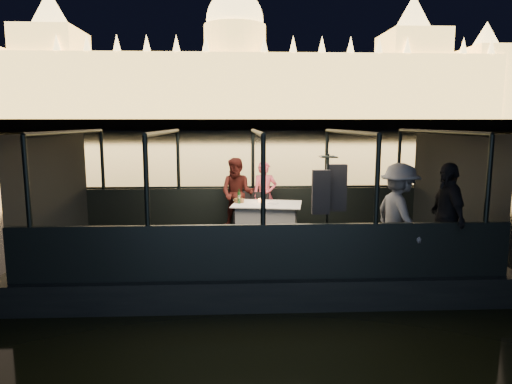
{
  "coord_description": "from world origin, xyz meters",
  "views": [
    {
      "loc": [
        -0.44,
        -9.01,
        2.99
      ],
      "look_at": [
        0.0,
        0.4,
        1.55
      ],
      "focal_mm": 32.0,
      "sensor_mm": 36.0,
      "label": 1
    }
  ],
  "objects_px": {
    "dining_table_central": "(267,221)",
    "chair_port_right": "(260,212)",
    "wine_bottle": "(239,197)",
    "person_man_maroon": "(237,198)",
    "chair_port_left": "(244,211)",
    "coat_stand": "(327,215)",
    "passenger_stripe": "(399,219)",
    "person_woman_coral": "(265,197)",
    "passenger_dark": "(446,221)"
  },
  "relations": [
    {
      "from": "person_woman_coral",
      "to": "passenger_stripe",
      "type": "bearing_deg",
      "value": -60.6
    },
    {
      "from": "chair_port_right",
      "to": "wine_bottle",
      "type": "xyz_separation_m",
      "value": [
        -0.5,
        -0.65,
        0.47
      ]
    },
    {
      "from": "dining_table_central",
      "to": "person_man_maroon",
      "type": "height_order",
      "value": "person_man_maroon"
    },
    {
      "from": "coat_stand",
      "to": "wine_bottle",
      "type": "xyz_separation_m",
      "value": [
        -1.52,
        1.93,
        0.02
      ]
    },
    {
      "from": "person_man_maroon",
      "to": "passenger_dark",
      "type": "xyz_separation_m",
      "value": [
        3.49,
        -3.21,
        0.1
      ]
    },
    {
      "from": "wine_bottle",
      "to": "person_man_maroon",
      "type": "bearing_deg",
      "value": 92.34
    },
    {
      "from": "chair_port_right",
      "to": "person_woman_coral",
      "type": "height_order",
      "value": "person_woman_coral"
    },
    {
      "from": "dining_table_central",
      "to": "person_woman_coral",
      "type": "bearing_deg",
      "value": 89.13
    },
    {
      "from": "passenger_stripe",
      "to": "passenger_dark",
      "type": "relative_size",
      "value": 0.99
    },
    {
      "from": "chair_port_left",
      "to": "person_woman_coral",
      "type": "relative_size",
      "value": 0.55
    },
    {
      "from": "dining_table_central",
      "to": "coat_stand",
      "type": "height_order",
      "value": "coat_stand"
    },
    {
      "from": "coat_stand",
      "to": "passenger_stripe",
      "type": "xyz_separation_m",
      "value": [
        1.2,
        -0.21,
        -0.05
      ]
    },
    {
      "from": "dining_table_central",
      "to": "chair_port_right",
      "type": "bearing_deg",
      "value": 97.9
    },
    {
      "from": "chair_port_right",
      "to": "passenger_stripe",
      "type": "xyz_separation_m",
      "value": [
        2.22,
        -2.79,
        0.4
      ]
    },
    {
      "from": "chair_port_right",
      "to": "person_woman_coral",
      "type": "relative_size",
      "value": 0.55
    },
    {
      "from": "chair_port_left",
      "to": "person_man_maroon",
      "type": "bearing_deg",
      "value": 172.79
    },
    {
      "from": "chair_port_left",
      "to": "wine_bottle",
      "type": "distance_m",
      "value": 0.93
    },
    {
      "from": "dining_table_central",
      "to": "wine_bottle",
      "type": "relative_size",
      "value": 4.74
    },
    {
      "from": "chair_port_right",
      "to": "passenger_dark",
      "type": "xyz_separation_m",
      "value": [
        2.96,
        -3.0,
        0.4
      ]
    },
    {
      "from": "dining_table_central",
      "to": "person_woman_coral",
      "type": "xyz_separation_m",
      "value": [
        0.01,
        0.99,
        0.36
      ]
    },
    {
      "from": "coat_stand",
      "to": "person_man_maroon",
      "type": "xyz_separation_m",
      "value": [
        -1.55,
        2.8,
        -0.15
      ]
    },
    {
      "from": "passenger_stripe",
      "to": "passenger_dark",
      "type": "height_order",
      "value": "passenger_dark"
    },
    {
      "from": "chair_port_left",
      "to": "wine_bottle",
      "type": "relative_size",
      "value": 2.86
    },
    {
      "from": "chair_port_left",
      "to": "wine_bottle",
      "type": "xyz_separation_m",
      "value": [
        -0.12,
        -0.79,
        0.47
      ]
    },
    {
      "from": "person_man_maroon",
      "to": "passenger_dark",
      "type": "distance_m",
      "value": 4.74
    },
    {
      "from": "chair_port_right",
      "to": "person_man_maroon",
      "type": "bearing_deg",
      "value": 168.3
    },
    {
      "from": "coat_stand",
      "to": "passenger_stripe",
      "type": "relative_size",
      "value": 1.08
    },
    {
      "from": "person_man_maroon",
      "to": "wine_bottle",
      "type": "height_order",
      "value": "person_man_maroon"
    },
    {
      "from": "coat_stand",
      "to": "passenger_dark",
      "type": "relative_size",
      "value": 1.06
    },
    {
      "from": "person_woman_coral",
      "to": "wine_bottle",
      "type": "xyz_separation_m",
      "value": [
        -0.61,
        -0.92,
        0.17
      ]
    },
    {
      "from": "dining_table_central",
      "to": "chair_port_left",
      "type": "bearing_deg",
      "value": 119.12
    },
    {
      "from": "chair_port_left",
      "to": "coat_stand",
      "type": "height_order",
      "value": "coat_stand"
    },
    {
      "from": "dining_table_central",
      "to": "coat_stand",
      "type": "xyz_separation_m",
      "value": [
        0.92,
        -1.87,
        0.51
      ]
    },
    {
      "from": "chair_port_left",
      "to": "chair_port_right",
      "type": "bearing_deg",
      "value": -2.07
    },
    {
      "from": "person_woman_coral",
      "to": "person_man_maroon",
      "type": "relative_size",
      "value": 0.94
    },
    {
      "from": "chair_port_right",
      "to": "coat_stand",
      "type": "distance_m",
      "value": 2.81
    },
    {
      "from": "chair_port_left",
      "to": "person_man_maroon",
      "type": "height_order",
      "value": "person_man_maroon"
    },
    {
      "from": "passenger_stripe",
      "to": "chair_port_right",
      "type": "bearing_deg",
      "value": 27.24
    },
    {
      "from": "chair_port_right",
      "to": "person_man_maroon",
      "type": "distance_m",
      "value": 0.65
    },
    {
      "from": "chair_port_left",
      "to": "chair_port_right",
      "type": "relative_size",
      "value": 1.0
    },
    {
      "from": "person_man_maroon",
      "to": "chair_port_right",
      "type": "bearing_deg",
      "value": -3.91
    },
    {
      "from": "wine_bottle",
      "to": "dining_table_central",
      "type": "bearing_deg",
      "value": -6.25
    },
    {
      "from": "chair_port_right",
      "to": "coat_stand",
      "type": "height_order",
      "value": "coat_stand"
    },
    {
      "from": "person_woman_coral",
      "to": "passenger_stripe",
      "type": "height_order",
      "value": "passenger_stripe"
    },
    {
      "from": "dining_table_central",
      "to": "chair_port_right",
      "type": "xyz_separation_m",
      "value": [
        -0.1,
        0.72,
        0.06
      ]
    },
    {
      "from": "person_woman_coral",
      "to": "wine_bottle",
      "type": "distance_m",
      "value": 1.12
    },
    {
      "from": "dining_table_central",
      "to": "person_woman_coral",
      "type": "relative_size",
      "value": 0.91
    },
    {
      "from": "passenger_dark",
      "to": "wine_bottle",
      "type": "xyz_separation_m",
      "value": [
        -3.46,
        2.34,
        0.06
      ]
    },
    {
      "from": "wine_bottle",
      "to": "person_woman_coral",
      "type": "bearing_deg",
      "value": 56.24
    },
    {
      "from": "passenger_dark",
      "to": "dining_table_central",
      "type": "bearing_deg",
      "value": -127.56
    }
  ]
}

